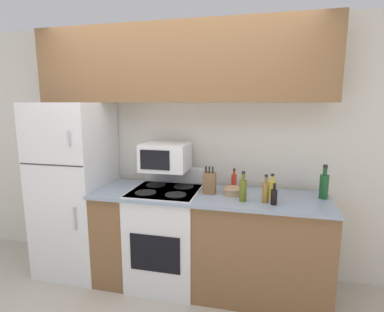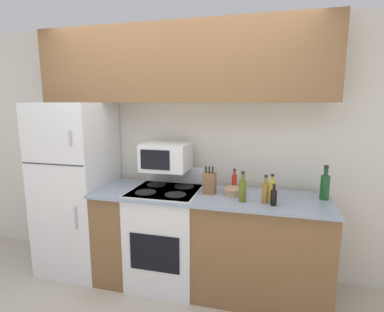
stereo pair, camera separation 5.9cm
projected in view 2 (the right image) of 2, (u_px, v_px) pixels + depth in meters
ground_plane at (164, 300)px, 2.71m from camera, size 12.00×12.00×0.00m
wall_back at (185, 149)px, 3.16m from camera, size 8.00×0.05×2.55m
lower_cabinets at (208, 241)px, 2.84m from camera, size 2.14×0.66×0.94m
refrigerator at (77, 188)px, 3.14m from camera, size 0.68×0.70×1.76m
upper_cabinets at (179, 64)px, 2.83m from camera, size 2.83×0.34×0.72m
stove at (166, 235)px, 2.93m from camera, size 0.64×0.64×1.11m
microwave at (166, 157)px, 2.92m from camera, size 0.44×0.37×0.26m
knife_block at (209, 183)px, 2.75m from camera, size 0.11×0.10×0.25m
bowl at (233, 191)px, 2.71m from camera, size 0.19×0.19×0.06m
bottle_vinegar at (265, 192)px, 2.48m from camera, size 0.06×0.06×0.24m
bottle_soy_sauce at (274, 197)px, 2.43m from camera, size 0.05×0.05×0.18m
bottle_olive_oil at (243, 190)px, 2.52m from camera, size 0.06×0.06×0.26m
bottle_hot_sauce at (234, 181)px, 2.89m from camera, size 0.05×0.05×0.20m
bottle_cooking_spray at (272, 189)px, 2.59m from camera, size 0.06×0.06×0.22m
bottle_wine_green at (325, 186)px, 2.57m from camera, size 0.08×0.08×0.30m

